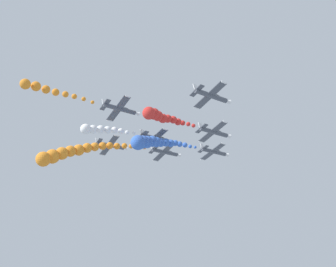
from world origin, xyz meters
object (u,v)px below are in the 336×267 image
(airplane_right_inner, at_px, (214,132))
(airplane_right_outer, at_px, (111,145))
(airplane_left_outer, at_px, (157,138))
(airplane_trailing, at_px, (212,96))
(airplane_left_inner, at_px, (165,152))
(airplane_high_slot, at_px, (120,109))
(airplane_lead, at_px, (214,152))

(airplane_right_inner, xyz_separation_m, airplane_right_outer, (-32.04, -11.52, 2.42))
(airplane_right_outer, bearing_deg, airplane_left_outer, 5.06)
(airplane_left_outer, relative_size, airplane_trailing, 1.00)
(airplane_left_inner, xyz_separation_m, airplane_left_outer, (10.78, -10.74, -0.87))
(airplane_left_inner, relative_size, airplane_left_outer, 1.00)
(airplane_left_outer, relative_size, airplane_right_outer, 1.00)
(airplane_left_inner, bearing_deg, airplane_high_slot, -64.73)
(airplane_right_outer, height_order, airplane_trailing, airplane_trailing)
(airplane_lead, relative_size, airplane_right_inner, 1.00)
(airplane_left_inner, height_order, airplane_trailing, airplane_trailing)
(airplane_lead, distance_m, airplane_high_slot, 31.42)
(airplane_lead, xyz_separation_m, airplane_trailing, (22.14, -21.35, 3.46))
(airplane_left_inner, bearing_deg, airplane_lead, 41.64)
(airplane_left_outer, distance_m, airplane_high_slot, 12.16)
(airplane_left_inner, bearing_deg, airplane_trailing, -19.90)
(airplane_left_outer, distance_m, airplane_trailing, 22.34)
(airplane_right_inner, bearing_deg, airplane_right_outer, -160.22)
(airplane_left_inner, height_order, airplane_high_slot, airplane_high_slot)
(airplane_lead, xyz_separation_m, airplane_high_slot, (-0.54, -30.92, 5.59))
(airplane_lead, distance_m, airplane_right_outer, 30.42)
(airplane_left_inner, relative_size, airplane_trailing, 1.00)
(airplane_left_inner, distance_m, airplane_trailing, 34.99)
(airplane_left_outer, height_order, airplane_trailing, airplane_trailing)
(airplane_left_outer, xyz_separation_m, airplane_trailing, (22.02, -1.13, 3.61))
(airplane_lead, xyz_separation_m, airplane_right_inner, (11.30, -10.54, 0.50))
(airplane_left_inner, distance_m, airplane_right_outer, 16.28)
(airplane_right_outer, distance_m, airplane_high_slot, 22.22)
(airplane_right_inner, xyz_separation_m, airplane_left_outer, (-11.18, -9.68, -0.66))
(airplane_left_outer, bearing_deg, airplane_trailing, -2.94)
(airplane_left_outer, height_order, airplane_right_outer, airplane_right_outer)
(airplane_left_inner, bearing_deg, airplane_right_outer, -128.69)
(airplane_lead, bearing_deg, airplane_right_outer, -133.23)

